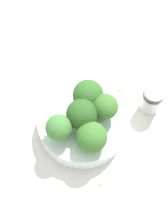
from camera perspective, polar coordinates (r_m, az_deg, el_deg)
name	(u,v)px	position (r m, az deg, el deg)	size (l,w,h in m)	color
ground_plane	(84,129)	(0.66, 0.00, -2.56)	(3.00, 3.00, 0.00)	silver
bowl	(84,124)	(0.64, 0.00, -1.87)	(0.15, 0.15, 0.04)	silver
broccoli_floret_0	(107,107)	(0.60, 3.55, 0.73)	(0.04, 0.04, 0.05)	#7A9E5B
broccoli_floret_1	(94,137)	(0.59, 1.48, -3.87)	(0.05, 0.05, 0.05)	#84AD66
broccoli_floret_2	(90,95)	(0.61, 0.96, 2.60)	(0.05, 0.05, 0.06)	#7A9E5B
broccoli_floret_3	(86,114)	(0.59, 0.23, -0.38)	(0.05, 0.05, 0.06)	#84AD66
broccoli_floret_4	(61,128)	(0.59, -3.49, -2.48)	(0.04, 0.04, 0.05)	#7A9E5B
pepper_shaker	(154,99)	(0.66, 10.60, 1.89)	(0.04, 0.04, 0.06)	#B2B7BC
almond_crumb_0	(103,184)	(0.63, 2.92, -10.93)	(0.01, 0.00, 0.01)	#AD7F4C
almond_crumb_1	(122,89)	(0.70, 5.82, 3.50)	(0.01, 0.00, 0.01)	tan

